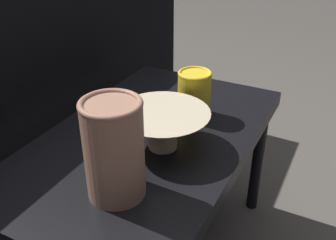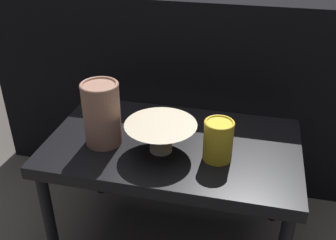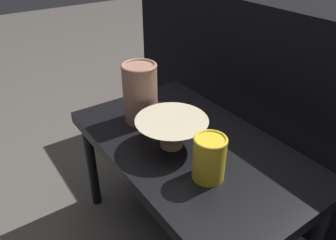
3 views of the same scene
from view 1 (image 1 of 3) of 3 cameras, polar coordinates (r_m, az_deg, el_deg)
table at (r=0.98m, az=-2.89°, el=-4.56°), size 0.78×0.47×0.43m
bowl at (r=0.89m, az=-0.79°, el=-1.05°), size 0.21×0.21×0.09m
vase_textured_left at (r=0.73m, az=-7.85°, el=-4.10°), size 0.11×0.11×0.20m
vase_colorful_right at (r=1.02m, az=3.83°, el=3.87°), size 0.09×0.09×0.12m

